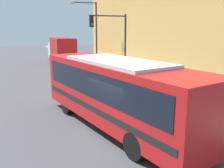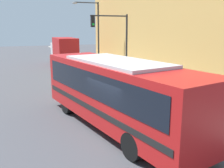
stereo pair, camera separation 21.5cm
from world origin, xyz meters
The scene contains 10 objects.
ground_plane centered at (0.00, 0.00, 0.00)m, with size 120.00×120.00×0.00m, color #47474C.
sidewalk centered at (6.08, 20.00, 0.08)m, with size 3.16×70.00×0.16m.
building_facade centered at (10.66, 13.81, 5.41)m, with size 6.00×25.62×10.81m.
city_bus centered at (0.34, 1.27, 1.84)m, with size 4.46×10.31×3.18m.
delivery_truck centered at (2.35, 23.79, 1.80)m, with size 2.37×7.54×3.34m.
fire_hydrant centered at (5.10, 3.96, 0.53)m, with size 0.24×0.32×0.73m.
traffic_light_pole centered at (4.15, 10.71, 3.93)m, with size 3.28×0.35×5.51m.
parking_meter centered at (5.10, 7.73, 1.07)m, with size 0.14×0.14×1.34m.
street_lamp centered at (4.93, 18.52, 4.48)m, with size 3.02×0.28×7.19m.
pedestrian_near_corner centered at (5.86, 3.47, 1.09)m, with size 0.34×0.34×1.81m.
Camera 2 is at (-3.88, -8.86, 4.55)m, focal length 40.00 mm.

